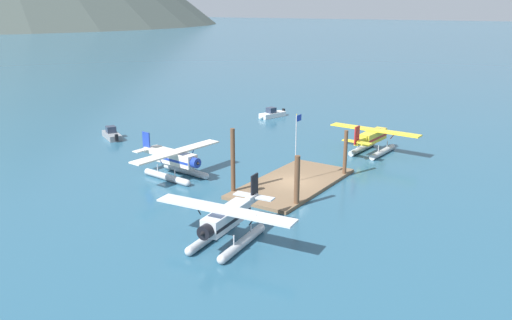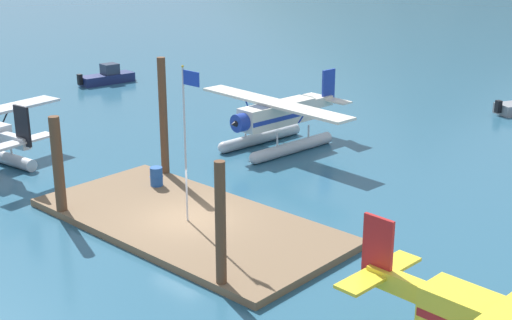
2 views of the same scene
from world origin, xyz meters
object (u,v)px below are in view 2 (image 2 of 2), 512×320
at_px(boat_navy_open_west, 108,77).
at_px(fuel_drum, 156,176).
at_px(seaplane_cream_bow_left, 277,120).
at_px(flagpole, 187,128).

bearing_deg(boat_navy_open_west, fuel_drum, -31.41).
xyz_separation_m(fuel_drum, seaplane_cream_bow_left, (-0.36, 8.86, 0.84)).
xyz_separation_m(flagpole, boat_navy_open_west, (-25.54, 14.84, -3.75)).
relative_size(flagpole, seaplane_cream_bow_left, 0.61).
bearing_deg(seaplane_cream_bow_left, boat_navy_open_west, 168.76).
height_order(flagpole, boat_navy_open_west, flagpole).
height_order(seaplane_cream_bow_left, boat_navy_open_west, seaplane_cream_bow_left).
distance_m(fuel_drum, boat_navy_open_west, 24.99).
relative_size(fuel_drum, seaplane_cream_bow_left, 0.08).
bearing_deg(flagpole, boat_navy_open_west, 149.84).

